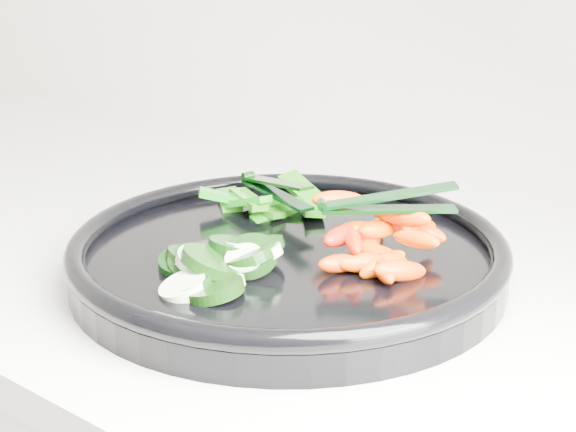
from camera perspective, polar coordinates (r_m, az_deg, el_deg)
The scene contains 6 objects.
veggie_tray at distance 0.69m, azimuth -0.00°, elevation -2.72°, with size 0.48×0.48×0.04m.
cucumber_pile at distance 0.64m, azimuth -5.22°, elevation -3.24°, with size 0.12×0.13×0.04m.
carrot_pile at distance 0.66m, azimuth 6.46°, elevation -1.67°, with size 0.14×0.13×0.05m.
pepper_pile at distance 0.78m, azimuth -1.57°, elevation 1.06°, with size 0.14×0.12×0.03m.
tong_carrot at distance 0.65m, azimuth 6.89°, elevation 0.94°, with size 0.10×0.08×0.02m.
tong_pepper at distance 0.77m, azimuth -1.00°, elevation 2.05°, with size 0.11×0.05×0.02m.
Camera 1 is at (0.52, 1.13, 1.21)m, focal length 50.00 mm.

